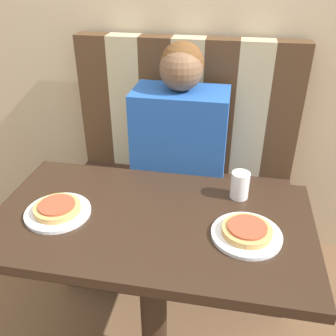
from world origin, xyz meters
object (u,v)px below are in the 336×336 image
pizza_left (57,208)px  plate_left (58,212)px  pizza_right (247,230)px  person (180,129)px  plate_right (246,235)px  drinking_cup (240,185)px

pizza_left → plate_left: bearing=90.0°
pizza_right → plate_left: bearing=180.0°
pizza_left → pizza_right: size_ratio=1.00×
person → pizza_right: size_ratio=4.65×
plate_right → drinking_cup: 0.21m
pizza_left → person: bearing=64.5°
person → plate_left: (-0.30, -0.63, -0.04)m
plate_right → pizza_left: bearing=-180.0°
drinking_cup → pizza_left: bearing=-160.2°
plate_right → pizza_left: size_ratio=1.42×
person → plate_left: person is taller
plate_right → pizza_left: pizza_left is taller
pizza_left → pizza_right: same height
person → plate_right: person is taller
person → pizza_left: bearing=-115.5°
plate_left → plate_right: (0.60, 0.00, 0.00)m
plate_left → pizza_right: size_ratio=1.42×
pizza_left → plate_right: bearing=0.0°
person → plate_right: bearing=-64.5°
plate_left → drinking_cup: drinking_cup is taller
pizza_left → drinking_cup: (0.57, 0.21, 0.02)m
person → pizza_left: person is taller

